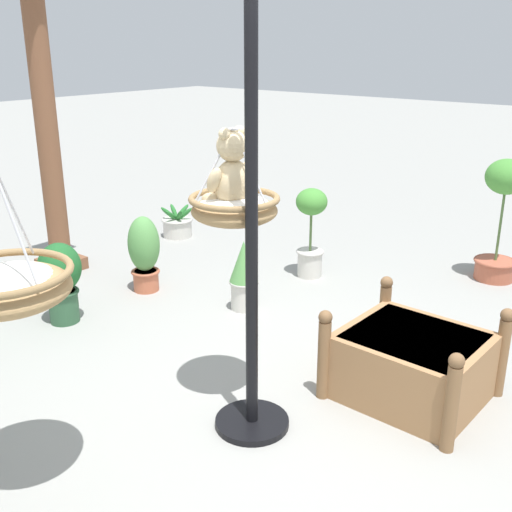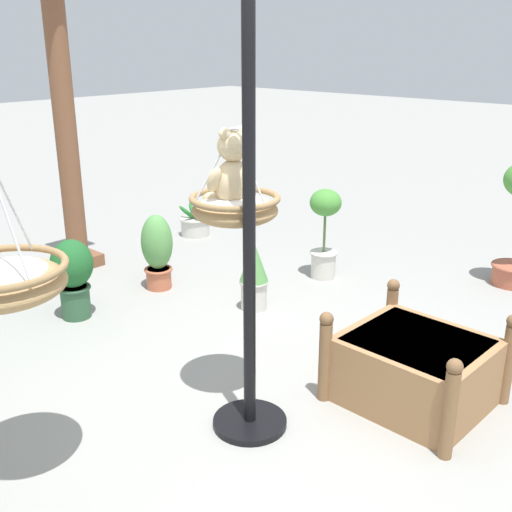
{
  "view_description": "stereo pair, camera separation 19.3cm",
  "coord_description": "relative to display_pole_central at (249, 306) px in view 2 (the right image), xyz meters",
  "views": [
    {
      "loc": [
        -2.65,
        -2.03,
        2.17
      ],
      "look_at": [
        -0.03,
        0.08,
        0.99
      ],
      "focal_mm": 43.37,
      "sensor_mm": 36.0,
      "label": 1
    },
    {
      "loc": [
        -2.52,
        -2.18,
        2.17
      ],
      "look_at": [
        -0.03,
        0.08,
        0.99
      ],
      "focal_mm": 43.37,
      "sensor_mm": 36.0,
      "label": 2
    }
  ],
  "objects": [
    {
      "name": "potted_plant_tall_leafy",
      "position": [
        2.35,
        3.05,
        -0.63
      ],
      "size": [
        0.43,
        0.39,
        0.37
      ],
      "color": "beige",
      "rests_on": "ground"
    },
    {
      "name": "teddy_bear",
      "position": [
        0.15,
        0.27,
        0.69
      ],
      "size": [
        0.32,
        0.27,
        0.46
      ],
      "color": "#D1B789"
    },
    {
      "name": "potted_plant_bushy_green",
      "position": [
        1.27,
        1.13,
        -0.46
      ],
      "size": [
        0.25,
        0.25,
        0.6
      ],
      "color": "beige",
      "rests_on": "ground"
    },
    {
      "name": "potted_plant_conical_shrub",
      "position": [
        2.26,
        1.13,
        -0.29
      ],
      "size": [
        0.3,
        0.3,
        0.87
      ],
      "color": "beige",
      "rests_on": "ground"
    },
    {
      "name": "hanging_basket_with_teddy",
      "position": [
        0.15,
        0.25,
        0.49
      ],
      "size": [
        0.52,
        0.52,
        0.55
      ],
      "color": "#A37F51"
    },
    {
      "name": "wooden_planter_box",
      "position": [
        0.89,
        -0.58,
        -0.54
      ],
      "size": [
        0.87,
        0.95,
        0.6
      ],
      "color": "#9E7047",
      "rests_on": "ground"
    },
    {
      "name": "potted_plant_trailing_ivy",
      "position": [
        0.15,
        2.1,
        -0.39
      ],
      "size": [
        0.34,
        0.34,
        0.67
      ],
      "color": "#2D5638",
      "rests_on": "ground"
    },
    {
      "name": "hanging_basket_left_high",
      "position": [
        -1.12,
        0.52,
        0.34
      ],
      "size": [
        0.62,
        0.62,
        0.75
      ],
      "color": "#A37F51"
    },
    {
      "name": "display_pole_central",
      "position": [
        0.0,
        0.0,
        0.0
      ],
      "size": [
        0.44,
        0.44,
        2.48
      ],
      "color": "black",
      "rests_on": "ground"
    },
    {
      "name": "greenhouse_pillar_left",
      "position": [
        0.85,
        3.16,
        0.56
      ],
      "size": [
        0.39,
        0.39,
        2.76
      ],
      "color": "brown",
      "rests_on": "ground"
    },
    {
      "name": "ground_plane",
      "position": [
        0.22,
        0.04,
        -0.77
      ],
      "size": [
        40.0,
        40.0,
        0.0
      ],
      "primitive_type": "plane",
      "color": "gray"
    },
    {
      "name": "potted_plant_fern_front",
      "position": [
        1.02,
        2.09,
        -0.41
      ],
      "size": [
        0.29,
        0.29,
        0.7
      ],
      "color": "#BC6042",
      "rests_on": "ground"
    }
  ]
}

